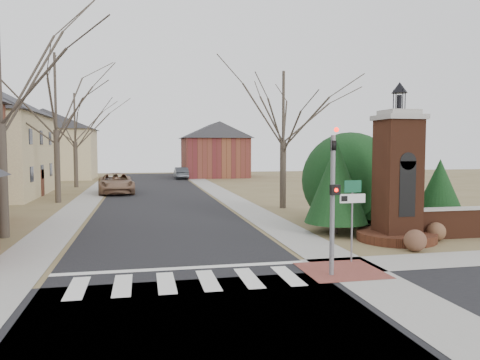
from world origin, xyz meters
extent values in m
plane|color=brown|center=(0.00, 0.00, 0.00)|extent=(120.00, 120.00, 0.00)
cube|color=black|center=(0.00, 22.00, 0.01)|extent=(8.00, 70.00, 0.01)
cube|color=black|center=(0.00, -3.00, 0.01)|extent=(120.00, 8.00, 0.01)
cube|color=silver|center=(0.00, 0.80, 0.01)|extent=(8.00, 2.20, 0.02)
cube|color=silver|center=(0.00, 2.30, 0.01)|extent=(8.00, 0.35, 0.02)
cube|color=gray|center=(5.20, 22.00, 0.01)|extent=(2.00, 60.00, 0.02)
cube|color=gray|center=(-5.20, 22.00, 0.01)|extent=(2.00, 60.00, 0.02)
cube|color=brown|center=(4.80, 1.00, 0.01)|extent=(2.40, 2.40, 0.02)
cylinder|color=slate|center=(4.30, 0.60, 2.10)|extent=(0.14, 0.14, 4.20)
imported|color=black|center=(4.30, 0.60, 4.05)|extent=(0.15, 0.18, 0.90)
sphere|color=#FF0C05|center=(4.30, 0.38, 4.35)|extent=(0.14, 0.14, 0.14)
cube|color=black|center=(4.30, 0.42, 2.60)|extent=(0.28, 0.16, 0.30)
sphere|color=#FF0C05|center=(4.30, 0.33, 2.60)|extent=(0.11, 0.11, 0.11)
cylinder|color=slate|center=(5.60, 2.00, 1.30)|extent=(0.06, 0.06, 2.60)
cube|color=silver|center=(5.60, 1.98, 2.15)|extent=(0.90, 0.03, 0.30)
cube|color=black|center=(5.30, 1.97, 2.15)|extent=(0.22, 0.02, 0.18)
cube|color=#114F32|center=(5.60, 1.98, 2.55)|extent=(0.60, 0.03, 0.40)
cylinder|color=#4C2516|center=(9.00, 5.00, 0.18)|extent=(3.20, 3.20, 0.36)
cube|color=#4C2516|center=(9.00, 5.00, 2.50)|extent=(1.50, 1.50, 5.00)
cube|color=black|center=(9.00, 4.28, 2.20)|extent=(0.70, 0.10, 2.20)
cube|color=gray|center=(9.00, 5.00, 5.05)|extent=(1.70, 1.70, 0.20)
cube|color=gray|center=(9.00, 5.00, 5.25)|extent=(1.30, 1.30, 0.20)
cylinder|color=black|center=(9.00, 5.00, 5.65)|extent=(0.20, 0.20, 0.60)
cone|color=black|center=(9.00, 5.00, 6.25)|extent=(0.64, 0.64, 0.45)
cube|color=#CFC18A|center=(-12.00, 48.00, 3.00)|extent=(10.00, 8.00, 6.00)
cube|color=#CFC18A|center=(-14.80, 46.40, 6.99)|extent=(0.75, 0.75, 3.08)
cube|color=brown|center=(8.00, 48.00, 2.50)|extent=(8.00, 8.00, 5.00)
cube|color=brown|center=(5.76, 46.40, 5.90)|extent=(0.75, 0.75, 2.80)
cylinder|color=#473D33|center=(7.20, 7.00, 0.25)|extent=(0.20, 0.20, 0.50)
cone|color=black|center=(7.20, 7.00, 2.30)|extent=(2.80, 2.80, 3.60)
cylinder|color=#473D33|center=(10.50, 8.20, 0.25)|extent=(0.20, 0.20, 0.50)
cone|color=black|center=(10.50, 8.20, 2.60)|extent=(3.40, 3.40, 4.20)
cylinder|color=#473D33|center=(12.50, 7.20, 0.25)|extent=(0.20, 0.20, 0.50)
cone|color=black|center=(12.50, 7.20, 1.90)|extent=(2.40, 2.40, 2.80)
sphere|color=black|center=(9.00, 9.50, 2.40)|extent=(4.80, 4.80, 4.80)
cylinder|color=#473D33|center=(-7.00, 9.00, 2.42)|extent=(0.40, 0.40, 4.83)
cylinder|color=#473D33|center=(-7.00, 22.00, 2.52)|extent=(0.40, 0.40, 5.04)
cylinder|color=#473D33|center=(-7.50, 35.00, 2.21)|extent=(0.40, 0.40, 4.41)
cylinder|color=#473D33|center=(7.50, 16.00, 2.10)|extent=(0.40, 0.40, 4.20)
imported|color=#846048|center=(-3.40, 27.88, 0.85)|extent=(3.34, 6.34, 1.70)
imported|color=#383B41|center=(3.40, 44.83, 0.72)|extent=(1.57, 4.38, 1.44)
sphere|color=brown|center=(8.60, 3.00, 0.41)|extent=(0.82, 0.82, 0.82)
sphere|color=brown|center=(10.57, 4.60, 0.38)|extent=(0.77, 0.77, 0.77)
camera|label=1|loc=(-1.21, -12.34, 3.84)|focal=35.00mm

